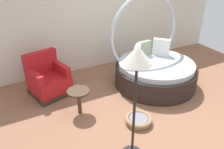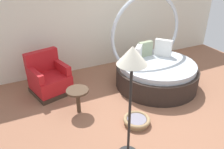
# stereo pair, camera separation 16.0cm
# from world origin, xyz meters

# --- Properties ---
(ground_plane) EXTENTS (8.00, 8.00, 0.02)m
(ground_plane) POSITION_xyz_m (0.00, 0.00, -0.01)
(ground_plane) COLOR #936047
(back_wall) EXTENTS (8.00, 0.12, 2.72)m
(back_wall) POSITION_xyz_m (0.00, 2.58, 1.36)
(back_wall) COLOR silver
(back_wall) RESTS_ON ground_plane
(round_daybed) EXTENTS (1.95, 1.95, 2.12)m
(round_daybed) POSITION_xyz_m (0.65, 0.92, 0.40)
(round_daybed) COLOR #2D231E
(round_daybed) RESTS_ON ground_plane
(red_armchair) EXTENTS (0.97, 0.97, 0.94)m
(red_armchair) POSITION_xyz_m (-1.75, 1.68, 0.33)
(red_armchair) COLOR #38281E
(red_armchair) RESTS_ON ground_plane
(pet_basket) EXTENTS (0.51, 0.51, 0.13)m
(pet_basket) POSITION_xyz_m (-0.54, -0.20, 0.07)
(pet_basket) COLOR #9E7F56
(pet_basket) RESTS_ON ground_plane
(side_table) EXTENTS (0.44, 0.44, 0.52)m
(side_table) POSITION_xyz_m (-1.40, 0.63, 0.43)
(side_table) COLOR #473323
(side_table) RESTS_ON ground_plane
(floor_lamp) EXTENTS (0.40, 0.40, 1.82)m
(floor_lamp) POSITION_xyz_m (-1.06, -0.78, 1.53)
(floor_lamp) COLOR black
(floor_lamp) RESTS_ON ground_plane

